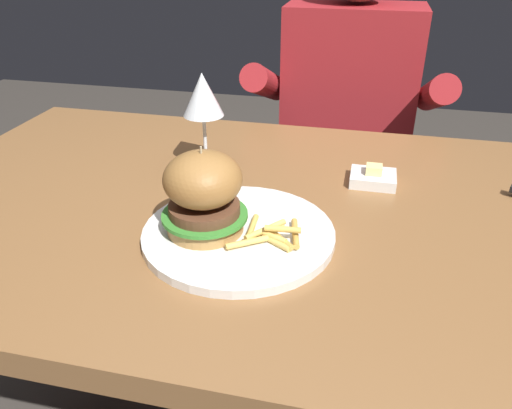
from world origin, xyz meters
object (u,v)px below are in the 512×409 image
burger_sandwich (204,193)px  wine_glass (203,98)px  diner_person (343,153)px  main_plate (239,234)px  butter_dish (373,178)px

burger_sandwich → wine_glass: wine_glass is taller
burger_sandwich → diner_person: size_ratio=0.11×
main_plate → butter_dish: butter_dish is taller
main_plate → butter_dish: (0.19, 0.23, 0.00)m
main_plate → butter_dish: 0.30m
butter_dish → diner_person: diner_person is taller
main_plate → diner_person: 0.81m
wine_glass → butter_dish: bearing=-0.1°
butter_dish → diner_person: (-0.08, 0.55, -0.19)m
burger_sandwich → wine_glass: size_ratio=0.72×
diner_person → butter_dish: bearing=-81.9°
butter_dish → main_plate: bearing=-129.6°
burger_sandwich → diner_person: 0.85m
wine_glass → diner_person: 0.68m
burger_sandwich → diner_person: (0.16, 0.79, -0.25)m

